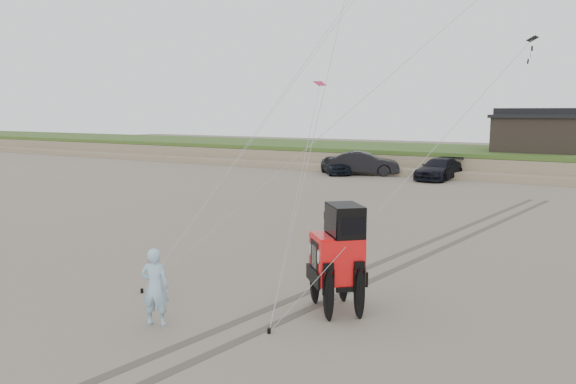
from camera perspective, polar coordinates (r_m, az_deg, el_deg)
name	(u,v)px	position (r m, az deg, el deg)	size (l,w,h in m)	color
ground	(227,316)	(13.76, -6.22, -12.37)	(160.00, 160.00, 0.00)	#6B6054
dune_ridge	(509,162)	(48.54, 21.52, 2.90)	(160.00, 14.25, 1.73)	#7A6B54
cabin	(537,132)	(47.63, 23.96, 5.59)	(6.40, 5.40, 3.35)	black
truck_a	(335,165)	(43.60, 4.84, 2.77)	(1.70, 4.22, 1.44)	black
truck_b	(363,163)	(43.22, 7.67, 2.90)	(1.88, 5.40, 1.78)	black
truck_c	(439,169)	(41.34, 15.09, 2.27)	(2.12, 5.22, 1.52)	black
jeep	(336,269)	(13.75, 4.94, -7.77)	(2.42, 5.62, 2.09)	red
man	(155,287)	(13.17, -13.36, -9.37)	(0.66, 0.43, 1.80)	#8BC7D7
stake_main	(142,291)	(15.75, -14.62, -9.67)	(0.08, 0.08, 0.12)	black
stake_aux	(269,331)	(12.66, -1.94, -13.90)	(0.08, 0.08, 0.12)	black
tire_tracks	(416,254)	(19.75, 12.85, -6.14)	(5.22, 29.74, 0.01)	#4C443D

